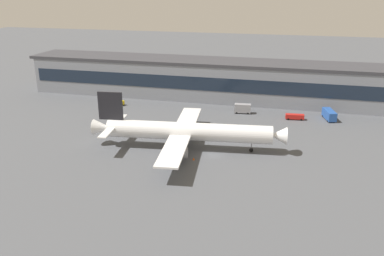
# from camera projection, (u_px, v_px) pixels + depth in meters

# --- Properties ---
(ground_plane) EXTENTS (600.00, 600.00, 0.00)m
(ground_plane) POSITION_uv_depth(u_px,v_px,m) (213.00, 155.00, 112.52)
(ground_plane) COLOR #4C4F54
(terminal_building) EXTENTS (183.41, 19.78, 16.03)m
(terminal_building) POSITION_uv_depth(u_px,v_px,m) (242.00, 81.00, 163.89)
(terminal_building) COLOR gray
(terminal_building) RESTS_ON ground_plane
(airliner) EXTENTS (56.35, 48.42, 16.23)m
(airliner) POSITION_uv_depth(u_px,v_px,m) (185.00, 131.00, 115.21)
(airliner) COLOR white
(airliner) RESTS_ON ground_plane
(belt_loader) EXTENTS (6.57, 2.65, 1.95)m
(belt_loader) POSITION_uv_depth(u_px,v_px,m) (294.00, 116.00, 141.75)
(belt_loader) COLOR red
(belt_loader) RESTS_ON ground_plane
(fuel_truck) EXTENTS (4.76, 8.83, 3.35)m
(fuel_truck) POSITION_uv_depth(u_px,v_px,m) (329.00, 114.00, 141.84)
(fuel_truck) COLOR #2651A5
(fuel_truck) RESTS_ON ground_plane
(baggage_tug) EXTENTS (3.92, 2.69, 1.85)m
(baggage_tug) POSITION_uv_depth(u_px,v_px,m) (120.00, 102.00, 158.92)
(baggage_tug) COLOR yellow
(baggage_tug) RESTS_ON ground_plane
(stair_truck) EXTENTS (6.19, 2.93, 3.55)m
(stair_truck) POSITION_uv_depth(u_px,v_px,m) (243.00, 108.00, 148.48)
(stair_truck) COLOR gray
(stair_truck) RESTS_ON ground_plane
(traffic_cone_0) EXTENTS (0.59, 0.59, 0.74)m
(traffic_cone_0) POSITION_uv_depth(u_px,v_px,m) (194.00, 159.00, 109.14)
(traffic_cone_0) COLOR #F2590C
(traffic_cone_0) RESTS_ON ground_plane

